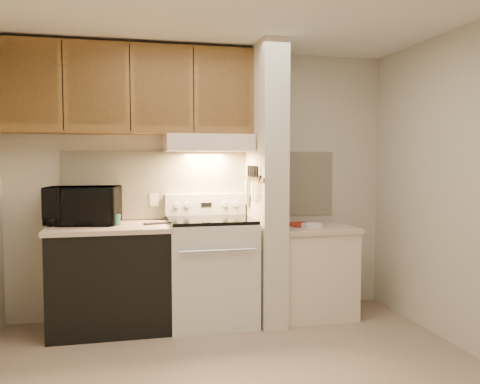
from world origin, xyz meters
name	(u,v)px	position (x,y,z in m)	size (l,w,h in m)	color
floor	(240,375)	(0.00, 0.00, 0.00)	(3.60, 3.60, 0.00)	tan
ceiling	(240,3)	(0.00, 0.00, 2.50)	(3.60, 3.60, 0.00)	white
wall_back	(204,183)	(0.00, 1.50, 1.25)	(3.60, 0.02, 2.50)	beige
wall_right	(474,190)	(1.80, 0.00, 1.25)	(0.02, 3.00, 2.50)	beige
backsplash	(205,185)	(0.00, 1.49, 1.24)	(2.60, 0.02, 0.63)	white
range_body	(211,272)	(0.00, 1.16, 0.46)	(0.76, 0.65, 0.92)	silver
oven_window	(217,276)	(0.00, 0.84, 0.50)	(0.50, 0.01, 0.30)	black
oven_handle	(218,251)	(0.00, 0.80, 0.72)	(0.02, 0.02, 0.65)	silver
cooktop	(211,220)	(0.00, 1.16, 0.94)	(0.74, 0.64, 0.03)	black
range_backguard	(206,204)	(0.00, 1.44, 1.05)	(0.76, 0.08, 0.20)	silver
range_display	(206,205)	(0.00, 1.40, 1.05)	(0.10, 0.01, 0.04)	black
range_knob_left_outer	(176,205)	(-0.28, 1.40, 1.05)	(0.05, 0.05, 0.02)	silver
range_knob_left_inner	(187,205)	(-0.18, 1.40, 1.05)	(0.05, 0.05, 0.02)	silver
range_knob_right_inner	(225,204)	(0.18, 1.40, 1.05)	(0.05, 0.05, 0.02)	silver
range_knob_right_outer	(235,204)	(0.28, 1.40, 1.05)	(0.05, 0.05, 0.02)	silver
dishwasher_front	(110,280)	(-0.88, 1.17, 0.43)	(1.00, 0.63, 0.87)	black
left_countertop	(109,228)	(-0.88, 1.17, 0.89)	(1.04, 0.67, 0.04)	beige
spoon_rest	(156,223)	(-0.48, 1.16, 0.92)	(0.22, 0.07, 0.01)	black
teal_jar	(115,220)	(-0.83, 1.15, 0.96)	(0.09, 0.09, 0.10)	#255D55
outlet	(154,200)	(-0.48, 1.48, 1.10)	(0.08, 0.01, 0.12)	silver
microwave	(83,205)	(-1.10, 1.31, 1.08)	(0.60, 0.41, 0.33)	black
partition_pillar	(266,184)	(0.51, 1.15, 1.25)	(0.22, 0.70, 2.50)	beige
pillar_trim	(253,179)	(0.39, 1.15, 1.30)	(0.01, 0.70, 0.04)	brown
knife_strip	(254,177)	(0.39, 1.10, 1.32)	(0.02, 0.42, 0.04)	black
knife_blade_a	(257,189)	(0.38, 0.94, 1.22)	(0.01, 0.04, 0.16)	silver
knife_handle_a	(257,172)	(0.38, 0.95, 1.37)	(0.02, 0.02, 0.10)	black
knife_blade_b	(256,190)	(0.38, 1.01, 1.21)	(0.01, 0.04, 0.18)	silver
knife_handle_b	(255,171)	(0.38, 1.03, 1.37)	(0.02, 0.02, 0.10)	black
knife_blade_c	(253,190)	(0.38, 1.09, 1.20)	(0.01, 0.04, 0.20)	silver
knife_handle_c	(253,171)	(0.38, 1.10, 1.37)	(0.02, 0.02, 0.10)	black
knife_blade_d	(250,187)	(0.38, 1.19, 1.22)	(0.01, 0.04, 0.16)	silver
knife_handle_d	(251,171)	(0.38, 1.18, 1.37)	(0.02, 0.02, 0.10)	black
knife_blade_e	(248,188)	(0.38, 1.27, 1.21)	(0.01, 0.04, 0.18)	silver
knife_handle_e	(248,171)	(0.38, 1.27, 1.37)	(0.02, 0.02, 0.10)	black
oven_mitt	(247,191)	(0.38, 1.32, 1.18)	(0.03, 0.10, 0.24)	gray
right_cab_base	(312,273)	(0.97, 1.15, 0.40)	(0.70, 0.60, 0.81)	silver
right_countertop	(313,228)	(0.97, 1.15, 0.83)	(0.74, 0.64, 0.04)	beige
red_folder	(300,225)	(0.88, 1.25, 0.86)	(0.23, 0.32, 0.01)	#AD2916
white_box	(312,225)	(0.92, 1.05, 0.87)	(0.16, 0.11, 0.04)	white
range_hood	(208,143)	(0.00, 1.28, 1.62)	(0.78, 0.44, 0.15)	silver
hood_lip	(212,147)	(0.00, 1.07, 1.58)	(0.78, 0.04, 0.06)	silver
upper_cabinets	(130,90)	(-0.69, 1.32, 2.08)	(2.18, 0.33, 0.77)	brown
cab_door_a	(27,85)	(-1.51, 1.17, 2.08)	(0.46, 0.01, 0.63)	brown
cab_gap_a	(63,86)	(-1.23, 1.16, 2.08)	(0.01, 0.01, 0.73)	black
cab_door_b	(97,87)	(-0.96, 1.17, 2.08)	(0.46, 0.01, 0.63)	brown
cab_gap_b	(130,88)	(-0.69, 1.16, 2.08)	(0.01, 0.01, 0.73)	black
cab_door_c	(162,89)	(-0.42, 1.17, 2.08)	(0.46, 0.01, 0.63)	brown
cab_gap_c	(194,90)	(-0.14, 1.16, 2.08)	(0.01, 0.01, 0.73)	black
cab_door_d	(224,91)	(0.13, 1.17, 2.08)	(0.46, 0.01, 0.63)	brown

